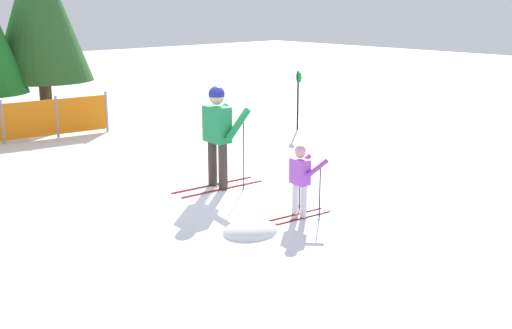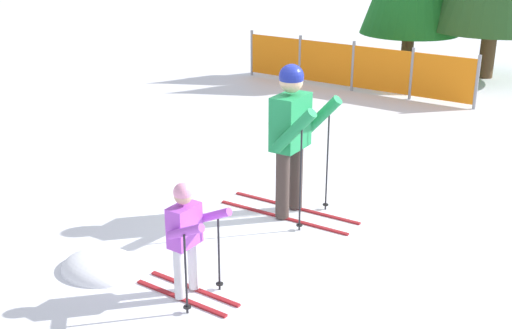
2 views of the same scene
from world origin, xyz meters
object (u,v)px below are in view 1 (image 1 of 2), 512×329
object	(u,v)px
trail_marker	(298,94)
safety_fence	(3,122)
skier_adult	(218,128)
skier_child	(301,175)
conifer_near	(38,5)

from	to	relation	value
trail_marker	safety_fence	bearing A→B (deg)	152.06
skier_adult	skier_child	world-z (taller)	skier_adult
conifer_near	trail_marker	distance (m)	7.33
skier_adult	safety_fence	distance (m)	6.15
trail_marker	skier_adult	bearing A→B (deg)	-150.25
skier_child	trail_marker	world-z (taller)	trail_marker
conifer_near	trail_marker	size ratio (longest dim) A/B	3.32
conifer_near	trail_marker	xyz separation A→B (m)	(3.97, -5.79, -2.12)
trail_marker	conifer_near	bearing A→B (deg)	124.47
safety_fence	skier_adult	bearing A→B (deg)	-76.46
skier_child	conifer_near	size ratio (longest dim) A/B	0.22
skier_adult	conifer_near	size ratio (longest dim) A/B	0.36
safety_fence	trail_marker	size ratio (longest dim) A/B	3.37
conifer_near	trail_marker	bearing A→B (deg)	-55.53
skier_adult	trail_marker	xyz separation A→B (m)	(4.72, 2.70, -0.14)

